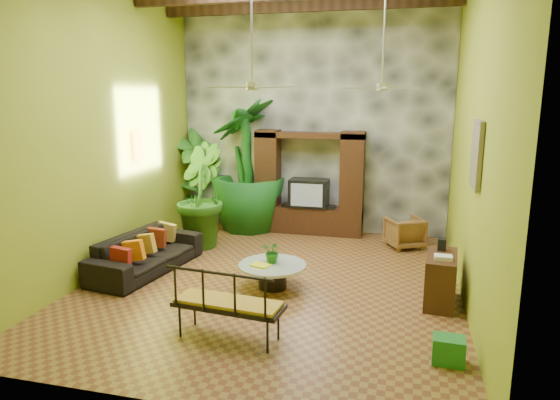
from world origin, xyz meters
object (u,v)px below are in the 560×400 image
(tall_plant_b, at_px, (199,195))
(side_console, at_px, (441,279))
(ceiling_fan_front, at_px, (252,72))
(ceiling_fan_back, at_px, (382,75))
(entertainment_center, at_px, (309,191))
(tall_plant_c, at_px, (248,166))
(sofa, at_px, (146,253))
(coffee_table, at_px, (272,272))
(wicker_armchair, at_px, (405,232))
(tall_plant_a, at_px, (198,177))
(iron_bench, at_px, (226,301))
(green_bin, at_px, (449,350))

(tall_plant_b, xyz_separation_m, side_console, (4.65, -1.85, -0.68))
(ceiling_fan_front, bearing_deg, ceiling_fan_back, 41.63)
(entertainment_center, distance_m, side_console, 4.31)
(tall_plant_c, bearing_deg, tall_plant_b, -112.48)
(tall_plant_b, bearing_deg, ceiling_fan_back, -6.95)
(ceiling_fan_front, xyz_separation_m, sofa, (-2.11, 0.37, -3.07))
(coffee_table, bearing_deg, ceiling_fan_back, 42.96)
(ceiling_fan_front, xyz_separation_m, wicker_armchair, (2.31, 2.93, -3.09))
(wicker_armchair, bearing_deg, ceiling_fan_back, 41.29)
(entertainment_center, bearing_deg, tall_plant_a, -179.78)
(entertainment_center, bearing_deg, sofa, -126.20)
(tall_plant_b, bearing_deg, side_console, -21.74)
(tall_plant_b, bearing_deg, coffee_table, -42.44)
(ceiling_fan_back, distance_m, sofa, 5.12)
(side_console, bearing_deg, tall_plant_b, 163.38)
(ceiling_fan_front, bearing_deg, wicker_armchair, 51.76)
(tall_plant_b, xyz_separation_m, iron_bench, (1.96, -3.74, -0.51))
(wicker_armchair, height_order, iron_bench, iron_bench)
(sofa, relative_size, wicker_armchair, 3.35)
(wicker_armchair, bearing_deg, green_bin, 69.09)
(ceiling_fan_back, relative_size, side_console, 1.97)
(ceiling_fan_front, bearing_deg, tall_plant_c, 109.02)
(tall_plant_a, bearing_deg, side_console, -32.23)
(side_console, distance_m, green_bin, 1.77)
(ceiling_fan_front, distance_m, tall_plant_c, 4.15)
(side_console, bearing_deg, tall_plant_c, 145.94)
(tall_plant_a, xyz_separation_m, tall_plant_b, (0.65, -1.49, -0.12))
(tall_plant_b, xyz_separation_m, green_bin, (4.65, -3.61, -0.90))
(sofa, height_order, tall_plant_b, tall_plant_b)
(tall_plant_b, bearing_deg, ceiling_fan_front, -48.56)
(sofa, bearing_deg, iron_bench, -123.78)
(wicker_armchair, relative_size, side_console, 0.73)
(tall_plant_b, height_order, side_console, tall_plant_b)
(entertainment_center, distance_m, iron_bench, 5.26)
(tall_plant_c, height_order, side_console, tall_plant_c)
(side_console, bearing_deg, entertainment_center, 133.45)
(iron_bench, bearing_deg, sofa, 143.29)
(sofa, distance_m, coffee_table, 2.38)
(ceiling_fan_front, xyz_separation_m, ceiling_fan_back, (1.80, 1.60, 0.00))
(tall_plant_a, distance_m, tall_plant_c, 1.29)
(entertainment_center, distance_m, green_bin, 5.81)
(tall_plant_c, bearing_deg, ceiling_fan_front, -70.98)
(tall_plant_c, bearing_deg, sofa, -106.35)
(ceiling_fan_front, height_order, tall_plant_a, ceiling_fan_front)
(entertainment_center, relative_size, tall_plant_a, 1.02)
(ceiling_fan_front, relative_size, side_console, 1.97)
(sofa, relative_size, coffee_table, 2.10)
(tall_plant_b, relative_size, green_bin, 5.79)
(ceiling_fan_front, height_order, tall_plant_b, ceiling_fan_front)
(wicker_armchair, bearing_deg, tall_plant_b, -15.41)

